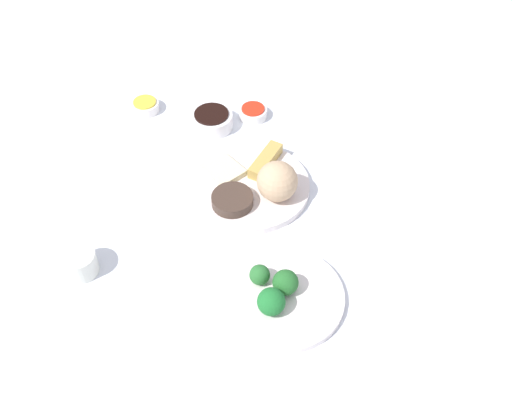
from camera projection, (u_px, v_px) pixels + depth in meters
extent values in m
cube|color=white|center=(238.00, 191.00, 1.29)|extent=(2.20, 2.20, 0.02)
cylinder|color=white|center=(249.00, 186.00, 1.27)|extent=(0.25, 0.25, 0.02)
sphere|color=tan|center=(277.00, 181.00, 1.21)|extent=(0.08, 0.08, 0.08)
cube|color=tan|center=(265.00, 161.00, 1.29)|extent=(0.09, 0.10, 0.02)
cube|color=beige|center=(223.00, 170.00, 1.28)|extent=(0.10, 0.10, 0.01)
cylinder|color=#413027|center=(232.00, 200.00, 1.22)|extent=(0.08, 0.08, 0.02)
cylinder|color=white|center=(283.00, 297.00, 1.09)|extent=(0.22, 0.22, 0.01)
sphere|color=#2A6D30|center=(260.00, 275.00, 1.09)|extent=(0.04, 0.04, 0.04)
sphere|color=#1F712F|center=(271.00, 302.00, 1.04)|extent=(0.05, 0.05, 0.05)
sphere|color=#25672A|center=(285.00, 282.00, 1.07)|extent=(0.05, 0.05, 0.05)
cylinder|color=white|center=(212.00, 121.00, 1.40)|extent=(0.10, 0.10, 0.04)
cylinder|color=black|center=(211.00, 114.00, 1.38)|extent=(0.08, 0.08, 0.00)
cylinder|color=white|center=(145.00, 107.00, 1.44)|extent=(0.06, 0.06, 0.02)
cylinder|color=gold|center=(145.00, 102.00, 1.43)|extent=(0.05, 0.05, 0.00)
cylinder|color=white|center=(253.00, 113.00, 1.42)|extent=(0.06, 0.06, 0.02)
cylinder|color=red|center=(253.00, 109.00, 1.41)|extent=(0.05, 0.05, 0.00)
cylinder|color=white|center=(79.00, 263.00, 1.12)|extent=(0.07, 0.07, 0.05)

